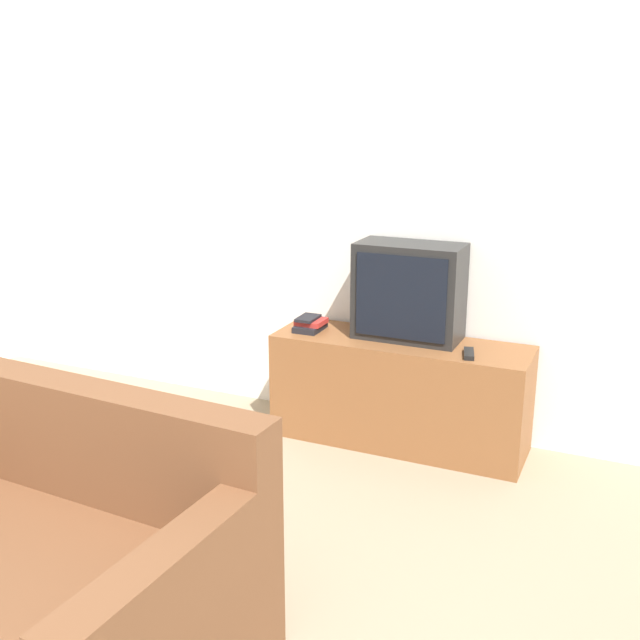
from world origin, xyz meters
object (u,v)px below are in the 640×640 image
Objects in this scene: television at (409,291)px; couch at (9,573)px; remote_on_stand at (469,354)px; book_stack at (310,324)px; tv_stand at (399,392)px.

television is 0.33× the size of couch.
remote_on_stand is (1.10, 2.03, 0.32)m from couch.
book_stack is (-0.55, -0.08, -0.23)m from television.
tv_stand is 6.98× the size of book_stack.
television reaches higher than book_stack.
tv_stand is 8.45× the size of remote_on_stand.
remote_on_stand is at bearing -4.88° from book_stack.
tv_stand is at bearing 74.62° from couch.
book_stack reaches higher than remote_on_stand.
television is 0.60m from book_stack.
remote_on_stand is at bearing -23.34° from television.
book_stack is 0.94m from remote_on_stand.
tv_stand is at bearing 166.03° from remote_on_stand.
couch is 10.44× the size of remote_on_stand.
television is at bearing 74.77° from couch.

